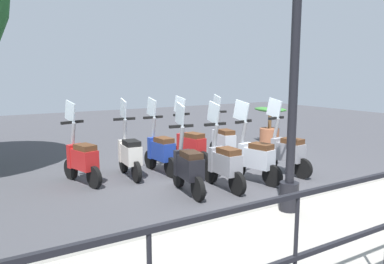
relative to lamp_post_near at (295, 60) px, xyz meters
name	(u,v)px	position (x,y,z in m)	size (l,w,h in m)	color
ground_plane	(218,175)	(2.40, -0.50, -2.21)	(28.00, 28.00, 0.00)	#424247
promenade_walkway	(359,226)	(-0.75, -0.50, -2.14)	(2.20, 20.00, 0.15)	#A39E93
lamp_post_near	(295,60)	(0.00, 0.00, 0.00)	(0.26, 0.90, 4.63)	black
potted_palm	(270,128)	(4.45, -3.74, -1.77)	(1.06, 0.66, 1.05)	#9E5B3D
scooter_near_0	(286,151)	(1.77, -1.71, -1.73)	(1.23, 0.45, 1.54)	black
scooter_near_1	(254,157)	(1.68, -0.81, -1.73)	(1.22, 0.51, 1.54)	black
scooter_near_2	(224,162)	(1.64, -0.07, -1.73)	(1.23, 0.44, 1.54)	black
scooter_near_3	(188,166)	(1.73, 0.61, -1.73)	(1.23, 0.44, 1.54)	black
scooter_far_0	(223,141)	(3.37, -1.30, -1.73)	(1.23, 0.45, 1.54)	black
scooter_far_1	(190,145)	(3.34, -0.39, -1.73)	(1.22, 0.49, 1.54)	black
scooter_far_2	(160,150)	(3.18, 0.41, -1.73)	(1.23, 0.44, 1.54)	black
scooter_far_3	(130,153)	(3.21, 1.07, -1.73)	(1.23, 0.44, 1.54)	black
scooter_far_4	(82,158)	(3.25, 1.99, -1.73)	(1.21, 0.53, 1.54)	black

